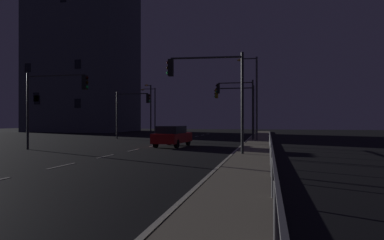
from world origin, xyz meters
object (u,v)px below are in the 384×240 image
Objects in this scene: car at (172,136)px; street_lamp_mid_block at (153,106)px; traffic_light_near_right at (236,101)px; street_lamp_median at (150,104)px; traffic_light_near_left at (54,94)px; traffic_light_far_right at (237,98)px; street_lamp_corner at (254,91)px; building_distant at (84,50)px; traffic_light_overhead_east at (132,105)px; traffic_light_far_left at (209,82)px.

street_lamp_mid_block is (-9.92, 23.52, 3.38)m from car.
traffic_light_near_right is 0.78× the size of street_lamp_median.
street_lamp_median is at bearing 94.71° from traffic_light_near_left.
street_lamp_mid_block is (-14.04, 15.29, 0.04)m from traffic_light_far_right.
street_lamp_corner is (1.63, -1.02, 0.60)m from traffic_light_far_right.
street_lamp_median is at bearing 114.43° from car.
street_lamp_median is (-14.65, 12.36, -0.51)m from street_lamp_corner.
car is 0.83× the size of traffic_light_near_right.
building_distant is at bearing 153.86° from street_lamp_mid_block.
traffic_light_far_right is 0.74× the size of street_lamp_corner.
street_lamp_corner is at bearing -37.33° from building_distant.
street_lamp_median is at bearing 99.41° from traffic_light_overhead_east.
traffic_light_near_right is 3.54m from street_lamp_corner.
traffic_light_near_left is 1.03× the size of traffic_light_overhead_east.
traffic_light_near_right is at bearing -36.56° from street_lamp_median.
building_distant reaches higher than traffic_light_near_right.
traffic_light_far_left is at bearing -7.08° from traffic_light_near_left.
street_lamp_median reaches higher than traffic_light_near_right.
car is at bearing -128.59° from street_lamp_corner.
street_lamp_corner is 22.63m from street_lamp_mid_block.
building_distant is at bearing 142.40° from traffic_light_far_right.
traffic_light_overhead_east is (-7.15, 9.04, 2.76)m from car.
street_lamp_corner is at bearing 51.41° from car.
traffic_light_near_right is at bearing 97.42° from traffic_light_far_right.
street_lamp_median is at bearing -75.48° from street_lamp_mid_block.
car is 0.89× the size of traffic_light_overhead_east.
building_distant is (-19.03, 35.96, 11.30)m from traffic_light_near_left.
street_lamp_median is (-13.02, 11.35, 0.08)m from traffic_light_far_right.
car is at bearing -116.61° from traffic_light_far_right.
traffic_light_near_left is 17.33m from street_lamp_corner.
traffic_light_overhead_east is 0.66× the size of street_lamp_corner.
traffic_light_far_right is 0.83× the size of street_lamp_median.
traffic_light_far_right is at bearing 63.39° from car.
street_lamp_corner is 1.12× the size of street_lamp_median.
traffic_light_near_left is at bearing -126.30° from traffic_light_near_right.
car is 11.27m from traffic_light_near_right.
car is at bearing -111.01° from traffic_light_near_right.
traffic_light_far_right reaches higher than traffic_light_near_left.
car is 9.79m from traffic_light_far_right.
traffic_light_near_right is at bearing 68.99° from car.
traffic_light_far_right is at bearing 49.27° from traffic_light_near_left.
traffic_light_far_left is at bearing -53.65° from traffic_light_overhead_east.
traffic_light_far_right is 11.32m from traffic_light_overhead_east.
street_lamp_median is at bearing 139.84° from street_lamp_corner.
building_distant reaches higher than traffic_light_far_left.
street_lamp_mid_block is (-2.77, 14.48, 0.61)m from traffic_light_overhead_east.
street_lamp_mid_block is at bearing 112.86° from car.
street_lamp_corner is at bearing -40.16° from street_lamp_median.
traffic_light_near_right is (11.03, 1.06, 0.37)m from traffic_light_overhead_east.
traffic_light_overhead_east is at bearing 175.89° from traffic_light_far_right.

